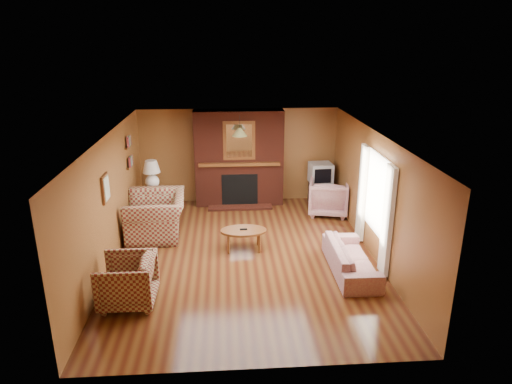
{
  "coord_description": "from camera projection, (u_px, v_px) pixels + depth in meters",
  "views": [
    {
      "loc": [
        -0.35,
        -8.09,
        4.08
      ],
      "look_at": [
        0.26,
        0.6,
        1.11
      ],
      "focal_mm": 32.0,
      "sensor_mm": 36.0,
      "label": 1
    }
  ],
  "objects": [
    {
      "name": "tv_stand",
      "position": [
        320.0,
        193.0,
        11.67
      ],
      "size": [
        0.53,
        0.48,
        0.58
      ],
      "primitive_type": "cube",
      "rotation": [
        0.0,
        0.0,
        0.0
      ],
      "color": "black",
      "rests_on": "floor"
    },
    {
      "name": "side_table",
      "position": [
        154.0,
        201.0,
        11.06
      ],
      "size": [
        0.49,
        0.49,
        0.64
      ],
      "primitive_type": "cube",
      "rotation": [
        0.0,
        0.0,
        0.04
      ],
      "color": "brown",
      "rests_on": "floor"
    },
    {
      "name": "ceiling",
      "position": [
        244.0,
        135.0,
        8.21
      ],
      "size": [
        6.5,
        6.5,
        0.0
      ],
      "primitive_type": "plane",
      "rotation": [
        3.14,
        0.0,
        0.0
      ],
      "color": "silver",
      "rests_on": "wall_back"
    },
    {
      "name": "botanical_print",
      "position": [
        106.0,
        188.0,
        8.04
      ],
      "size": [
        0.05,
        0.4,
        0.5
      ],
      "color": "brown",
      "rests_on": "wall_left"
    },
    {
      "name": "floor",
      "position": [
        245.0,
        255.0,
        8.98
      ],
      "size": [
        6.5,
        6.5,
        0.0
      ],
      "primitive_type": "plane",
      "color": "#451D0E",
      "rests_on": "ground"
    },
    {
      "name": "crt_tv",
      "position": [
        321.0,
        173.0,
        11.49
      ],
      "size": [
        0.58,
        0.57,
        0.5
      ],
      "color": "#AEB1B6",
      "rests_on": "tv_stand"
    },
    {
      "name": "window_right",
      "position": [
        375.0,
        202.0,
        8.59
      ],
      "size": [
        0.1,
        1.85,
        2.0
      ],
      "color": "beige",
      "rests_on": "wall_right"
    },
    {
      "name": "wall_front",
      "position": [
        257.0,
        288.0,
        5.53
      ],
      "size": [
        6.5,
        0.0,
        6.5
      ],
      "primitive_type": "plane",
      "rotation": [
        -1.57,
        0.0,
        0.0
      ],
      "color": "#965D2E",
      "rests_on": "floor"
    },
    {
      "name": "fireplace",
      "position": [
        239.0,
        159.0,
        11.42
      ],
      "size": [
        2.2,
        0.82,
        2.4
      ],
      "color": "#4B1A10",
      "rests_on": "floor"
    },
    {
      "name": "pendant_light",
      "position": [
        240.0,
        132.0,
        10.51
      ],
      "size": [
        0.36,
        0.36,
        0.48
      ],
      "color": "black",
      "rests_on": "ceiling"
    },
    {
      "name": "coffee_table",
      "position": [
        244.0,
        232.0,
        9.12
      ],
      "size": [
        0.92,
        0.57,
        0.45
      ],
      "color": "brown",
      "rests_on": "floor"
    },
    {
      "name": "wall_right",
      "position": [
        374.0,
        195.0,
        8.76
      ],
      "size": [
        0.0,
        6.5,
        6.5
      ],
      "primitive_type": "plane",
      "rotation": [
        1.57,
        0.0,
        -1.57
      ],
      "color": "#965D2E",
      "rests_on": "floor"
    },
    {
      "name": "floral_armchair",
      "position": [
        328.0,
        197.0,
        10.98
      ],
      "size": [
        1.09,
        1.11,
        0.85
      ],
      "primitive_type": "imported",
      "rotation": [
        0.0,
        0.0,
        2.91
      ],
      "color": "#B7A58E",
      "rests_on": "floor"
    },
    {
      "name": "wall_back",
      "position": [
        239.0,
        156.0,
        11.67
      ],
      "size": [
        6.5,
        0.0,
        6.5
      ],
      "primitive_type": "plane",
      "rotation": [
        1.57,
        0.0,
        0.0
      ],
      "color": "#965D2E",
      "rests_on": "floor"
    },
    {
      "name": "plaid_armchair",
      "position": [
        127.0,
        281.0,
        7.25
      ],
      "size": [
        0.89,
        0.86,
        0.8
      ],
      "primitive_type": "imported",
      "rotation": [
        0.0,
        0.0,
        -1.58
      ],
      "color": "maroon",
      "rests_on": "floor"
    },
    {
      "name": "plaid_loveseat",
      "position": [
        156.0,
        216.0,
        9.75
      ],
      "size": [
        1.32,
        1.48,
        0.91
      ],
      "primitive_type": "imported",
      "rotation": [
        0.0,
        0.0,
        -1.5
      ],
      "color": "maroon",
      "rests_on": "floor"
    },
    {
      "name": "table_lamp",
      "position": [
        152.0,
        173.0,
        10.83
      ],
      "size": [
        0.42,
        0.42,
        0.69
      ],
      "color": "white",
      "rests_on": "side_table"
    },
    {
      "name": "wall_left",
      "position": [
        110.0,
        201.0,
        8.43
      ],
      "size": [
        0.0,
        6.5,
        6.5
      ],
      "primitive_type": "plane",
      "rotation": [
        1.57,
        0.0,
        1.57
      ],
      "color": "#965D2E",
      "rests_on": "floor"
    },
    {
      "name": "floral_sofa",
      "position": [
        351.0,
        258.0,
        8.3
      ],
      "size": [
        0.72,
        1.8,
        0.52
      ],
      "primitive_type": "imported",
      "rotation": [
        0.0,
        0.0,
        1.56
      ],
      "color": "#B7A58E",
      "rests_on": "floor"
    },
    {
      "name": "bookshelf",
      "position": [
        130.0,
        152.0,
        10.08
      ],
      "size": [
        0.09,
        0.55,
        0.71
      ],
      "color": "brown",
      "rests_on": "wall_left"
    }
  ]
}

